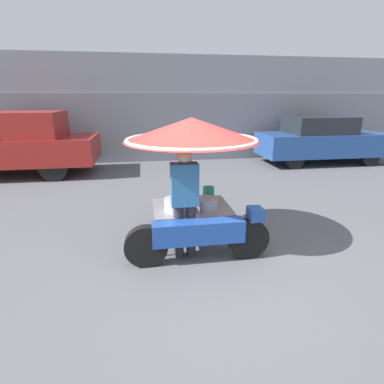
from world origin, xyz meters
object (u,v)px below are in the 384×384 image
vendor_motorcycle_cart (192,148)px  vendor_person (185,198)px  pickup_truck (5,145)px  parked_car (321,140)px

vendor_motorcycle_cart → vendor_person: bearing=-115.6°
vendor_person → pickup_truck: bearing=129.2°
parked_car → pickup_truck: 10.19m
vendor_motorcycle_cart → parked_car: vendor_motorcycle_cart is taller
vendor_person → pickup_truck: 7.18m
vendor_motorcycle_cart → vendor_person: 0.76m
parked_car → vendor_motorcycle_cart: bearing=-135.3°
vendor_motorcycle_cart → parked_car: bearing=44.7°
vendor_person → parked_car: 8.08m
vendor_motorcycle_cart → pickup_truck: vendor_motorcycle_cart is taller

